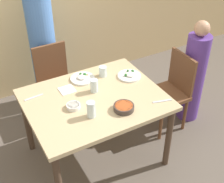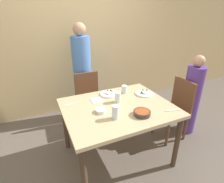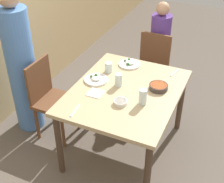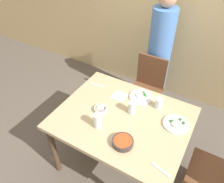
{
  "view_description": "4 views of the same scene",
  "coord_description": "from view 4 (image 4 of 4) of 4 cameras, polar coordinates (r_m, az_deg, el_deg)",
  "views": [
    {
      "loc": [
        -0.97,
        -2.05,
        2.45
      ],
      "look_at": [
        0.13,
        -0.09,
        0.84
      ],
      "focal_mm": 50.0,
      "sensor_mm": 36.0,
      "label": 1
    },
    {
      "loc": [
        -0.8,
        -1.57,
        1.74
      ],
      "look_at": [
        -0.06,
        0.03,
        0.94
      ],
      "focal_mm": 28.0,
      "sensor_mm": 36.0,
      "label": 2
    },
    {
      "loc": [
        -2.29,
        -0.9,
        2.4
      ],
      "look_at": [
        -0.12,
        0.09,
        0.78
      ],
      "focal_mm": 50.0,
      "sensor_mm": 36.0,
      "label": 3
    },
    {
      "loc": [
        0.62,
        -1.28,
        2.26
      ],
      "look_at": [
        -0.15,
        0.05,
        0.96
      ],
      "focal_mm": 35.0,
      "sensor_mm": 36.0,
      "label": 4
    }
  ],
  "objects": [
    {
      "name": "plate_rice_child",
      "position": [
        2.08,
        16.41,
        -8.16
      ],
      "size": [
        0.23,
        0.23,
        0.05
      ],
      "color": "white",
      "rests_on": "dining_table"
    },
    {
      "name": "glass_water_center",
      "position": [
        2.18,
        12.15,
        -2.95
      ],
      "size": [
        0.08,
        0.08,
        0.11
      ],
      "color": "silver",
      "rests_on": "dining_table"
    },
    {
      "name": "chair_child_spot",
      "position": [
        2.25,
        26.65,
        -18.79
      ],
      "size": [
        0.4,
        0.4,
        0.89
      ],
      "rotation": [
        0.0,
        0.0,
        -1.57
      ],
      "color": "brown",
      "rests_on": "ground_plane"
    },
    {
      "name": "glass_water_tall",
      "position": [
        2.08,
        5.25,
        -4.16
      ],
      "size": [
        0.07,
        0.07,
        0.13
      ],
      "color": "silver",
      "rests_on": "dining_table"
    },
    {
      "name": "spoon_steel",
      "position": [
        2.43,
        -4.08,
        1.76
      ],
      "size": [
        0.18,
        0.04,
        0.01
      ],
      "color": "silver",
      "rests_on": "dining_table"
    },
    {
      "name": "napkin_folded",
      "position": [
        2.28,
        1.88,
        -1.2
      ],
      "size": [
        0.14,
        0.14,
        0.01
      ],
      "color": "white",
      "rests_on": "dining_table"
    },
    {
      "name": "chair_adult_spot",
      "position": [
        2.85,
        8.99,
        1.02
      ],
      "size": [
        0.4,
        0.4,
        0.89
      ],
      "color": "brown",
      "rests_on": "ground_plane"
    },
    {
      "name": "bowl_curry",
      "position": [
        1.86,
        2.84,
        -13.03
      ],
      "size": [
        0.18,
        0.18,
        0.05
      ],
      "color": "#3D332D",
      "rests_on": "dining_table"
    },
    {
      "name": "plate_rice_adult",
      "position": [
        2.28,
        7.6,
        -1.31
      ],
      "size": [
        0.24,
        0.24,
        0.05
      ],
      "color": "white",
      "rests_on": "dining_table"
    },
    {
      "name": "glass_water_short",
      "position": [
        1.95,
        -3.74,
        -7.63
      ],
      "size": [
        0.07,
        0.07,
        0.15
      ],
      "color": "silver",
      "rests_on": "dining_table"
    },
    {
      "name": "ground_plane",
      "position": [
        2.67,
        2.3,
        -17.66
      ],
      "size": [
        10.0,
        10.0,
        0.0
      ],
      "primitive_type": "plane",
      "color": "#60564C"
    },
    {
      "name": "person_adult",
      "position": [
        2.95,
        12.01,
        8.49
      ],
      "size": [
        0.3,
        0.3,
        1.61
      ],
      "color": "#5184D1",
      "rests_on": "ground_plane"
    },
    {
      "name": "fork_steel",
      "position": [
        1.78,
        12.68,
        -19.34
      ],
      "size": [
        0.18,
        0.07,
        0.01
      ],
      "color": "silver",
      "rests_on": "dining_table"
    },
    {
      "name": "dining_table",
      "position": [
        2.14,
        2.77,
        -8.15
      ],
      "size": [
        1.24,
        0.99,
        0.75
      ],
      "color": "tan",
      "rests_on": "ground_plane"
    },
    {
      "name": "bowl_rice_small",
      "position": [
        2.12,
        -3.01,
        -4.65
      ],
      "size": [
        0.12,
        0.12,
        0.04
      ],
      "color": "white",
      "rests_on": "dining_table"
    },
    {
      "name": "wall_back",
      "position": [
        3.02,
        17.97,
        20.83
      ],
      "size": [
        10.0,
        0.06,
        2.7
      ],
      "color": "tan",
      "rests_on": "ground_plane"
    }
  ]
}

